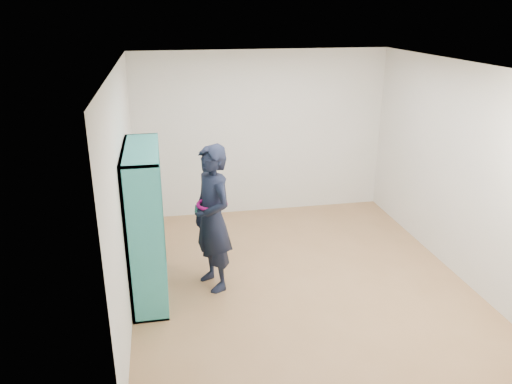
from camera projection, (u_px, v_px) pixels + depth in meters
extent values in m
plane|color=#9A7046|center=(297.00, 276.00, 6.29)|extent=(4.50, 4.50, 0.00)
plane|color=white|center=(304.00, 65.00, 5.39)|extent=(4.50, 4.50, 0.00)
cube|color=silver|center=(125.00, 190.00, 5.49)|extent=(0.02, 4.50, 2.60)
cube|color=silver|center=(455.00, 169.00, 6.20)|extent=(0.02, 4.50, 2.60)
cube|color=silver|center=(262.00, 134.00, 7.91)|extent=(4.00, 0.02, 2.60)
cube|color=silver|center=(380.00, 273.00, 3.77)|extent=(4.00, 0.02, 2.60)
cube|color=teal|center=(145.00, 248.00, 5.07)|extent=(0.39, 0.03, 1.76)
cube|color=teal|center=(147.00, 202.00, 6.26)|extent=(0.39, 0.03, 1.76)
cube|color=teal|center=(152.00, 289.00, 5.97)|extent=(0.39, 1.32, 0.03)
cube|color=teal|center=(140.00, 149.00, 5.37)|extent=(0.39, 1.32, 0.03)
cube|color=teal|center=(130.00, 224.00, 5.64)|extent=(0.03, 1.32, 1.76)
cube|color=teal|center=(146.00, 231.00, 5.47)|extent=(0.36, 0.03, 1.71)
cube|color=teal|center=(146.00, 216.00, 5.86)|extent=(0.36, 0.03, 1.71)
cube|color=teal|center=(149.00, 256.00, 5.82)|extent=(0.36, 1.27, 0.03)
cube|color=teal|center=(146.00, 223.00, 5.67)|extent=(0.36, 1.27, 0.03)
cube|color=teal|center=(143.00, 188.00, 5.52)|extent=(0.36, 1.27, 0.03)
cube|color=beige|center=(153.00, 305.00, 5.56)|extent=(0.24, 0.15, 0.06)
cube|color=black|center=(151.00, 264.00, 5.32)|extent=(0.20, 0.18, 0.30)
cube|color=maroon|center=(148.00, 227.00, 5.17)|extent=(0.20, 0.18, 0.30)
cube|color=silver|center=(144.00, 197.00, 5.11)|extent=(0.24, 0.15, 0.06)
cube|color=navy|center=(153.00, 278.00, 5.85)|extent=(0.20, 0.18, 0.32)
cube|color=brown|center=(151.00, 247.00, 5.71)|extent=(0.20, 0.18, 0.28)
cube|color=#BFB28C|center=(148.00, 219.00, 5.65)|extent=(0.24, 0.15, 0.06)
cube|color=#26594C|center=(145.00, 175.00, 5.41)|extent=(0.20, 0.18, 0.31)
cube|color=beige|center=(154.00, 264.00, 6.26)|extent=(0.20, 0.18, 0.23)
cube|color=black|center=(151.00, 238.00, 6.19)|extent=(0.24, 0.15, 0.06)
cube|color=maroon|center=(149.00, 200.00, 5.95)|extent=(0.20, 0.18, 0.26)
cube|color=silver|center=(146.00, 165.00, 5.80)|extent=(0.20, 0.18, 0.28)
imported|color=black|center=(212.00, 219.00, 5.79)|extent=(0.63, 0.75, 1.76)
torus|color=#950B60|center=(212.00, 204.00, 5.73)|extent=(0.47, 0.47, 0.04)
cube|color=silver|center=(196.00, 209.00, 5.75)|extent=(0.04, 0.08, 0.12)
cube|color=black|center=(196.00, 209.00, 5.75)|extent=(0.04, 0.08, 0.12)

